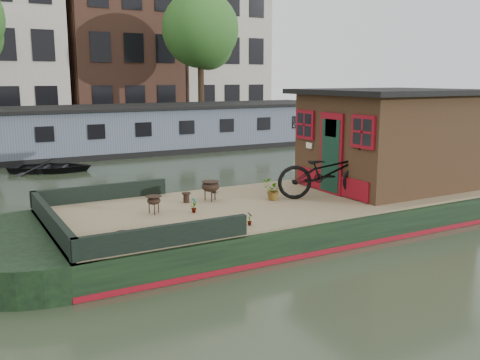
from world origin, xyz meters
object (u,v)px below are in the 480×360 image
potted_plant_a (194,205)px  brazier_front (154,205)px  cabin (388,138)px  bicycle (327,172)px  brazier_rear (211,191)px  dinghy (51,163)px

potted_plant_a → brazier_front: size_ratio=0.91×
cabin → bicycle: bearing=-170.5°
bicycle → brazier_rear: size_ratio=5.10×
potted_plant_a → bicycle: bearing=-4.3°
bicycle → brazier_rear: 2.67m
potted_plant_a → dinghy: (-0.98, 10.38, -0.52)m
bicycle → brazier_front: bicycle is taller
cabin → potted_plant_a: 5.46m
bicycle → potted_plant_a: bearing=108.3°
brazier_rear → dinghy: 9.75m
cabin → dinghy: bearing=121.7°
bicycle → cabin: bearing=-57.9°
cabin → potted_plant_a: (-5.35, -0.12, -1.06)m
dinghy → bicycle: bearing=-135.4°
bicycle → potted_plant_a: bicycle is taller
cabin → brazier_front: 6.17m
bicycle → dinghy: bicycle is taller
brazier_rear → dinghy: brazier_rear is taller
bicycle → brazier_rear: bicycle is taller
brazier_front → dinghy: 10.07m
bicycle → brazier_rear: (-2.42, 1.05, -0.37)m
cabin → dinghy: size_ratio=1.38×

